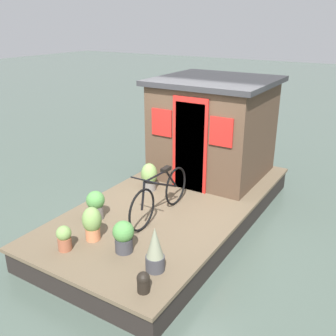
{
  "coord_description": "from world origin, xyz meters",
  "views": [
    {
      "loc": [
        -5.46,
        -3.25,
        3.54
      ],
      "look_at": [
        -0.2,
        0.0,
        1.13
      ],
      "focal_mm": 41.22,
      "sensor_mm": 36.0,
      "label": 1
    }
  ],
  "objects_px": {
    "bicycle": "(160,195)",
    "potted_plant_mint": "(96,204)",
    "potted_plant_lavender": "(64,238)",
    "potted_plant_thyme": "(149,177)",
    "potted_plant_ivy": "(155,250)",
    "mooring_bollard": "(143,282)",
    "potted_plant_geranium": "(124,236)",
    "potted_plant_rosemary": "(92,223)",
    "houseboat_cabin": "(213,127)"
  },
  "relations": [
    {
      "from": "potted_plant_rosemary",
      "to": "potted_plant_mint",
      "type": "bearing_deg",
      "value": 37.12
    },
    {
      "from": "potted_plant_lavender",
      "to": "mooring_bollard",
      "type": "distance_m",
      "value": 1.49
    },
    {
      "from": "mooring_bollard",
      "to": "potted_plant_lavender",
      "type": "bearing_deg",
      "value": 83.94
    },
    {
      "from": "bicycle",
      "to": "potted_plant_ivy",
      "type": "height_order",
      "value": "bicycle"
    },
    {
      "from": "bicycle",
      "to": "potted_plant_geranium",
      "type": "xyz_separation_m",
      "value": [
        -1.16,
        -0.14,
        -0.13
      ]
    },
    {
      "from": "potted_plant_lavender",
      "to": "potted_plant_ivy",
      "type": "relative_size",
      "value": 0.6
    },
    {
      "from": "potted_plant_mint",
      "to": "potted_plant_lavender",
      "type": "bearing_deg",
      "value": -165.65
    },
    {
      "from": "potted_plant_mint",
      "to": "potted_plant_geranium",
      "type": "xyz_separation_m",
      "value": [
        -0.53,
        -0.99,
        -0.01
      ]
    },
    {
      "from": "bicycle",
      "to": "potted_plant_lavender",
      "type": "height_order",
      "value": "bicycle"
    },
    {
      "from": "potted_plant_mint",
      "to": "potted_plant_geranium",
      "type": "distance_m",
      "value": 1.12
    },
    {
      "from": "houseboat_cabin",
      "to": "potted_plant_rosemary",
      "type": "xyz_separation_m",
      "value": [
        -3.36,
        0.35,
        -0.73
      ]
    },
    {
      "from": "potted_plant_thyme",
      "to": "potted_plant_rosemary",
      "type": "bearing_deg",
      "value": -171.21
    },
    {
      "from": "bicycle",
      "to": "mooring_bollard",
      "type": "bearing_deg",
      "value": -153.16
    },
    {
      "from": "bicycle",
      "to": "potted_plant_lavender",
      "type": "relative_size",
      "value": 4.62
    },
    {
      "from": "houseboat_cabin",
      "to": "potted_plant_ivy",
      "type": "bearing_deg",
      "value": -166.11
    },
    {
      "from": "bicycle",
      "to": "potted_plant_geranium",
      "type": "relative_size",
      "value": 3.68
    },
    {
      "from": "bicycle",
      "to": "mooring_bollard",
      "type": "relative_size",
      "value": 6.35
    },
    {
      "from": "potted_plant_rosemary",
      "to": "potted_plant_geranium",
      "type": "bearing_deg",
      "value": -90.98
    },
    {
      "from": "potted_plant_rosemary",
      "to": "potted_plant_lavender",
      "type": "xyz_separation_m",
      "value": [
        -0.42,
        0.15,
        -0.08
      ]
    },
    {
      "from": "houseboat_cabin",
      "to": "potted_plant_geranium",
      "type": "height_order",
      "value": "houseboat_cabin"
    },
    {
      "from": "bicycle",
      "to": "potted_plant_mint",
      "type": "relative_size",
      "value": 3.58
    },
    {
      "from": "potted_plant_lavender",
      "to": "potted_plant_mint",
      "type": "bearing_deg",
      "value": 14.35
    },
    {
      "from": "potted_plant_lavender",
      "to": "potted_plant_thyme",
      "type": "xyz_separation_m",
      "value": [
        2.36,
        0.15,
        0.08
      ]
    },
    {
      "from": "bicycle",
      "to": "potted_plant_thyme",
      "type": "distance_m",
      "value": 1.1
    },
    {
      "from": "bicycle",
      "to": "potted_plant_geranium",
      "type": "bearing_deg",
      "value": -173.25
    },
    {
      "from": "bicycle",
      "to": "potted_plant_ivy",
      "type": "relative_size",
      "value": 2.76
    },
    {
      "from": "potted_plant_mint",
      "to": "potted_plant_lavender",
      "type": "xyz_separation_m",
      "value": [
        -0.94,
        -0.24,
        -0.07
      ]
    },
    {
      "from": "potted_plant_rosemary",
      "to": "bicycle",
      "type": "bearing_deg",
      "value": -21.62
    },
    {
      "from": "houseboat_cabin",
      "to": "potted_plant_ivy",
      "type": "distance_m",
      "value": 3.67
    },
    {
      "from": "potted_plant_rosemary",
      "to": "potted_plant_ivy",
      "type": "xyz_separation_m",
      "value": [
        -0.14,
        -1.21,
        0.02
      ]
    },
    {
      "from": "bicycle",
      "to": "potted_plant_rosemary",
      "type": "distance_m",
      "value": 1.24
    },
    {
      "from": "houseboat_cabin",
      "to": "potted_plant_geranium",
      "type": "relative_size",
      "value": 4.76
    },
    {
      "from": "bicycle",
      "to": "potted_plant_thyme",
      "type": "relative_size",
      "value": 3.25
    },
    {
      "from": "houseboat_cabin",
      "to": "potted_plant_thyme",
      "type": "bearing_deg",
      "value": 155.43
    },
    {
      "from": "potted_plant_ivy",
      "to": "mooring_bollard",
      "type": "height_order",
      "value": "potted_plant_ivy"
    },
    {
      "from": "mooring_bollard",
      "to": "potted_plant_rosemary",
      "type": "bearing_deg",
      "value": 66.52
    },
    {
      "from": "potted_plant_thyme",
      "to": "houseboat_cabin",
      "type": "bearing_deg",
      "value": -24.57
    },
    {
      "from": "bicycle",
      "to": "potted_plant_ivy",
      "type": "distance_m",
      "value": 1.5
    },
    {
      "from": "potted_plant_lavender",
      "to": "potted_plant_ivy",
      "type": "bearing_deg",
      "value": -78.42
    },
    {
      "from": "bicycle",
      "to": "potted_plant_thyme",
      "type": "bearing_deg",
      "value": 43.81
    },
    {
      "from": "potted_plant_rosemary",
      "to": "mooring_bollard",
      "type": "bearing_deg",
      "value": -113.48
    },
    {
      "from": "houseboat_cabin",
      "to": "potted_plant_geranium",
      "type": "distance_m",
      "value": 3.46
    },
    {
      "from": "houseboat_cabin",
      "to": "mooring_bollard",
      "type": "height_order",
      "value": "houseboat_cabin"
    },
    {
      "from": "potted_plant_rosemary",
      "to": "potted_plant_geranium",
      "type": "height_order",
      "value": "potted_plant_rosemary"
    },
    {
      "from": "potted_plant_geranium",
      "to": "potted_plant_ivy",
      "type": "height_order",
      "value": "potted_plant_ivy"
    },
    {
      "from": "potted_plant_mint",
      "to": "potted_plant_lavender",
      "type": "relative_size",
      "value": 1.29
    },
    {
      "from": "potted_plant_lavender",
      "to": "potted_plant_ivy",
      "type": "xyz_separation_m",
      "value": [
        0.28,
        -1.37,
        0.1
      ]
    },
    {
      "from": "potted_plant_rosemary",
      "to": "potted_plant_ivy",
      "type": "relative_size",
      "value": 0.84
    },
    {
      "from": "potted_plant_ivy",
      "to": "potted_plant_thyme",
      "type": "bearing_deg",
      "value": 36.0
    },
    {
      "from": "potted_plant_rosemary",
      "to": "potted_plant_mint",
      "type": "relative_size",
      "value": 1.09
    }
  ]
}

